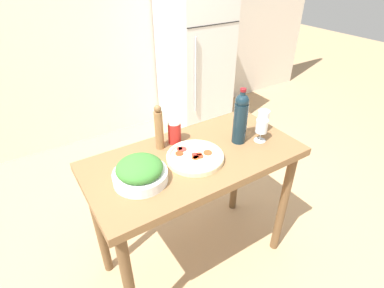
{
  "coord_description": "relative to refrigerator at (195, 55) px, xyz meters",
  "views": [
    {
      "loc": [
        -0.74,
        -1.13,
        1.84
      ],
      "look_at": [
        0.0,
        0.03,
        0.94
      ],
      "focal_mm": 28.0,
      "sensor_mm": 36.0,
      "label": 1
    }
  ],
  "objects": [
    {
      "name": "ground_plane",
      "position": [
        -1.06,
        -1.64,
        -0.86
      ],
      "size": [
        14.0,
        14.0,
        0.0
      ],
      "primitive_type": "plane",
      "color": "tan"
    },
    {
      "name": "wall_back",
      "position": [
        -1.07,
        0.39,
        0.44
      ],
      "size": [
        6.4,
        0.09,
        2.6
      ],
      "color": "silver",
      "rests_on": "ground_plane"
    },
    {
      "name": "refrigerator",
      "position": [
        0.0,
        0.0,
        0.0
      ],
      "size": [
        0.63,
        0.7,
        1.72
      ],
      "color": "silver",
      "rests_on": "ground_plane"
    },
    {
      "name": "prep_counter",
      "position": [
        -1.06,
        -1.64,
        -0.1
      ],
      "size": [
        1.21,
        0.6,
        0.88
      ],
      "color": "brown",
      "rests_on": "ground_plane"
    },
    {
      "name": "wine_bottle",
      "position": [
        -0.77,
        -1.65,
        0.18
      ],
      "size": [
        0.08,
        0.08,
        0.33
      ],
      "color": "#142833",
      "rests_on": "prep_counter"
    },
    {
      "name": "wine_glass_near",
      "position": [
        -0.65,
        -1.72,
        0.12
      ],
      "size": [
        0.07,
        0.07,
        0.14
      ],
      "color": "silver",
      "rests_on": "prep_counter"
    },
    {
      "name": "wine_glass_far",
      "position": [
        -0.56,
        -1.64,
        0.12
      ],
      "size": [
        0.07,
        0.07,
        0.14
      ],
      "color": "silver",
      "rests_on": "prep_counter"
    },
    {
      "name": "pepper_mill",
      "position": [
        -1.19,
        -1.46,
        0.15
      ],
      "size": [
        0.05,
        0.05,
        0.27
      ],
      "color": "olive",
      "rests_on": "prep_counter"
    },
    {
      "name": "salad_bowl",
      "position": [
        -1.41,
        -1.67,
        0.08
      ],
      "size": [
        0.27,
        0.27,
        0.13
      ],
      "color": "white",
      "rests_on": "prep_counter"
    },
    {
      "name": "homemade_pizza",
      "position": [
        -1.08,
        -1.67,
        0.04
      ],
      "size": [
        0.31,
        0.31,
        0.03
      ],
      "color": "beige",
      "rests_on": "prep_counter"
    },
    {
      "name": "salt_canister",
      "position": [
        -1.09,
        -1.46,
        0.09
      ],
      "size": [
        0.08,
        0.08,
        0.14
      ],
      "color": "#B2231E",
      "rests_on": "prep_counter"
    }
  ]
}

